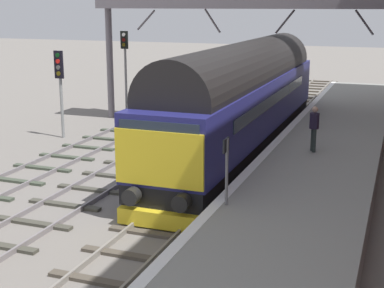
% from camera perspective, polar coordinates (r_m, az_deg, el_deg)
% --- Properties ---
extents(ground_plane, '(140.00, 140.00, 0.00)m').
position_cam_1_polar(ground_plane, '(19.59, 1.21, -4.45)').
color(ground_plane, slate).
rests_on(ground_plane, ground).
extents(track_main, '(2.50, 60.00, 0.15)m').
position_cam_1_polar(track_main, '(19.58, 1.21, -4.29)').
color(track_main, gray).
rests_on(track_main, ground).
extents(track_adjacent_west, '(2.50, 60.00, 0.15)m').
position_cam_1_polar(track_adjacent_west, '(20.93, -7.90, -3.21)').
color(track_adjacent_west, slate).
rests_on(track_adjacent_west, ground).
extents(track_adjacent_far_west, '(2.50, 60.00, 0.15)m').
position_cam_1_polar(track_adjacent_far_west, '(22.52, -14.85, -2.32)').
color(track_adjacent_far_west, slate).
rests_on(track_adjacent_far_west, ground).
extents(station_platform, '(4.00, 44.00, 1.01)m').
position_cam_1_polar(station_platform, '(18.63, 11.75, -4.11)').
color(station_platform, gray).
rests_on(station_platform, ground).
extents(diesel_locomotive, '(2.74, 17.70, 4.68)m').
position_cam_1_polar(diesel_locomotive, '(23.50, 5.13, 4.82)').
color(diesel_locomotive, black).
rests_on(diesel_locomotive, ground).
extents(signal_post_mid, '(0.44, 0.22, 4.10)m').
position_cam_1_polar(signal_post_mid, '(27.09, -13.13, 6.16)').
color(signal_post_mid, gray).
rests_on(signal_post_mid, ground).
extents(signal_post_far, '(0.44, 0.22, 4.70)m').
position_cam_1_polar(signal_post_far, '(32.76, -6.74, 8.28)').
color(signal_post_far, gray).
rests_on(signal_post_far, ground).
extents(platform_number_sign, '(0.10, 0.44, 1.80)m').
position_cam_1_polar(platform_number_sign, '(14.73, 3.49, -1.70)').
color(platform_number_sign, slate).
rests_on(platform_number_sign, station_platform).
extents(waiting_passenger, '(0.46, 0.47, 1.64)m').
position_cam_1_polar(waiting_passenger, '(20.65, 12.20, 1.92)').
color(waiting_passenger, '#2C3532').
rests_on(waiting_passenger, station_platform).
extents(overhead_footbridge, '(15.89, 2.00, 6.45)m').
position_cam_1_polar(overhead_footbridge, '(28.59, 5.68, 13.33)').
color(overhead_footbridge, slate).
rests_on(overhead_footbridge, ground).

